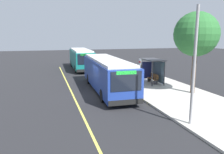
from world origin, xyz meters
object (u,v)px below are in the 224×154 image
at_px(waiting_bench, 153,78).
at_px(route_sign_post, 140,70).
at_px(transit_bus_second, 81,58).
at_px(pedestrian_commuter, 140,76).
at_px(transit_bus_main, 107,73).

bearing_deg(waiting_bench, route_sign_post, -49.84).
bearing_deg(transit_bus_second, pedestrian_commuter, 15.25).
xyz_separation_m(transit_bus_second, waiting_bench, (12.72, 5.44, -0.98)).
bearing_deg(route_sign_post, waiting_bench, 130.16).
xyz_separation_m(transit_bus_second, route_sign_post, (14.76, 3.03, 0.34)).
distance_m(transit_bus_main, route_sign_post, 3.01).
bearing_deg(waiting_bench, pedestrian_commuter, -69.73).
relative_size(transit_bus_second, waiting_bench, 6.40).
distance_m(transit_bus_main, transit_bus_second, 13.85).
distance_m(transit_bus_second, pedestrian_commuter, 13.88).
distance_m(transit_bus_second, route_sign_post, 15.07).
xyz_separation_m(transit_bus_main, waiting_bench, (-1.13, 5.26, -0.98)).
bearing_deg(transit_bus_second, waiting_bench, 23.14).
xyz_separation_m(waiting_bench, pedestrian_commuter, (0.66, -1.79, 0.48)).
bearing_deg(pedestrian_commuter, route_sign_post, -24.25).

